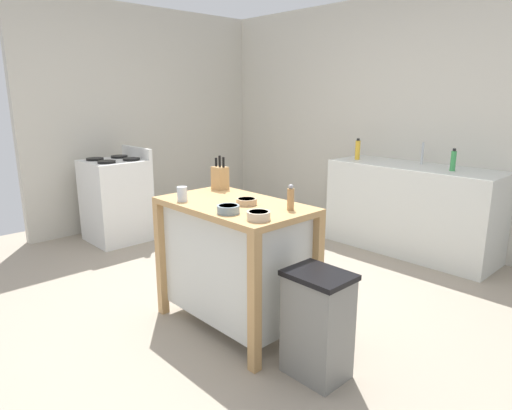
% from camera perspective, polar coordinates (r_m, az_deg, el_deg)
% --- Properties ---
extents(ground_plane, '(6.41, 6.41, 0.00)m').
position_cam_1_polar(ground_plane, '(3.44, -3.30, -13.33)').
color(ground_plane, gray).
rests_on(ground_plane, ground).
extents(wall_back, '(5.41, 0.10, 2.60)m').
position_cam_1_polar(wall_back, '(5.09, 19.30, 10.07)').
color(wall_back, beige).
rests_on(wall_back, ground).
extents(wall_left, '(0.10, 3.14, 2.60)m').
position_cam_1_polar(wall_left, '(5.85, -13.52, 10.87)').
color(wall_left, beige).
rests_on(wall_left, ground).
extents(kitchen_island, '(1.05, 0.62, 0.88)m').
position_cam_1_polar(kitchen_island, '(3.07, -2.74, -6.76)').
color(kitchen_island, tan).
rests_on(kitchen_island, ground).
extents(knife_block, '(0.11, 0.09, 0.25)m').
position_cam_1_polar(knife_block, '(3.37, -4.63, 3.55)').
color(knife_block, tan).
rests_on(knife_block, kitchen_island).
extents(bowl_ceramic_small, '(0.13, 0.13, 0.04)m').
position_cam_1_polar(bowl_ceramic_small, '(2.89, -1.22, 0.47)').
color(bowl_ceramic_small, tan).
rests_on(bowl_ceramic_small, kitchen_island).
extents(bowl_ceramic_wide, '(0.14, 0.14, 0.05)m').
position_cam_1_polar(bowl_ceramic_wide, '(2.54, 0.33, -1.33)').
color(bowl_ceramic_wide, beige).
rests_on(bowl_ceramic_wide, kitchen_island).
extents(bowl_stoneware_deep, '(0.14, 0.14, 0.05)m').
position_cam_1_polar(bowl_stoneware_deep, '(2.69, -3.57, -0.52)').
color(bowl_stoneware_deep, gray).
rests_on(bowl_stoneware_deep, kitchen_island).
extents(drinking_cup, '(0.07, 0.07, 0.10)m').
position_cam_1_polar(drinking_cup, '(3.02, -9.43, 1.40)').
color(drinking_cup, silver).
rests_on(drinking_cup, kitchen_island).
extents(pepper_grinder, '(0.04, 0.04, 0.16)m').
position_cam_1_polar(pepper_grinder, '(2.76, 4.46, 0.91)').
color(pepper_grinder, '#AD7F4C').
rests_on(pepper_grinder, kitchen_island).
extents(trash_bin, '(0.36, 0.28, 0.63)m').
position_cam_1_polar(trash_bin, '(2.63, 7.85, -14.89)').
color(trash_bin, slate).
rests_on(trash_bin, ground).
extents(sink_counter, '(1.68, 0.60, 0.89)m').
position_cam_1_polar(sink_counter, '(4.79, 19.22, -0.48)').
color(sink_counter, silver).
rests_on(sink_counter, ground).
extents(sink_faucet, '(0.02, 0.02, 0.22)m').
position_cam_1_polar(sink_faucet, '(4.81, 20.53, 6.21)').
color(sink_faucet, '#B7BCC1').
rests_on(sink_faucet, sink_counter).
extents(bottle_hand_soap, '(0.05, 0.05, 0.21)m').
position_cam_1_polar(bottle_hand_soap, '(4.49, 23.93, 5.23)').
color(bottle_hand_soap, green).
rests_on(bottle_hand_soap, sink_counter).
extents(bottle_spray_cleaner, '(0.05, 0.05, 0.23)m').
position_cam_1_polar(bottle_spray_cleaner, '(4.97, 12.88, 6.92)').
color(bottle_spray_cleaner, yellow).
rests_on(bottle_spray_cleaner, sink_counter).
extents(stove, '(0.60, 0.60, 1.01)m').
position_cam_1_polar(stove, '(5.12, -17.42, 0.64)').
color(stove, silver).
rests_on(stove, ground).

